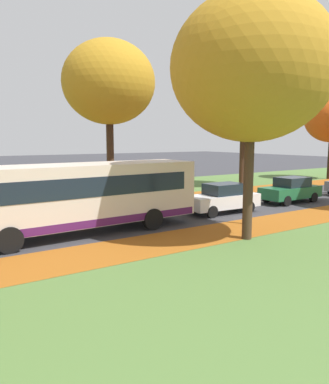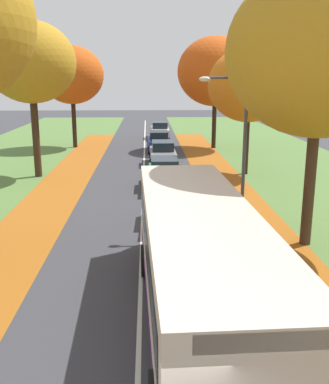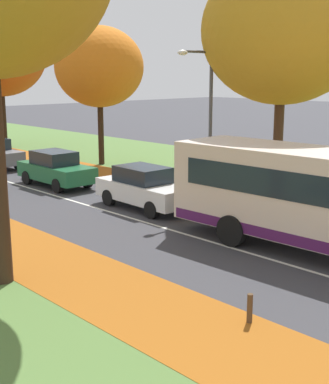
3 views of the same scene
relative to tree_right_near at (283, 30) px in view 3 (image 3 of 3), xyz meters
name	(u,v)px [view 3 (image 3 of 3)]	position (x,y,z in m)	size (l,w,h in m)	color
leaf_litter_left	(10,243)	(-10.58, 2.34, -6.70)	(2.80, 60.00, 0.00)	#9E5619
grass_verge_right	(184,167)	(3.22, 8.34, -6.71)	(12.00, 90.00, 0.01)	#517538
leaf_litter_right	(210,197)	(-1.38, 2.34, -6.70)	(2.80, 60.00, 0.00)	#9E5619
road_centre_line	(40,191)	(-5.98, 8.34, -6.71)	(0.12, 80.00, 0.01)	silver
tree_right_near	(283,30)	(0.00, 0.00, 0.00)	(6.29, 6.29, 9.55)	#422D1E
tree_right_mid	(99,67)	(0.41, 12.23, -1.26)	(4.94, 4.94, 7.69)	black
tree_right_far	(0,55)	(-0.04, 22.92, -0.35)	(6.30, 6.30, 9.20)	black
bollard_fourth	(250,308)	(-9.54, -6.00, -6.39)	(0.12, 0.12, 0.64)	#4C3823
streetlamp_right	(205,109)	(-2.31, 1.86, -2.98)	(1.89, 0.28, 6.00)	#47474C
car_white_lead	(144,188)	(-4.64, 2.83, -5.90)	(1.88, 4.25, 1.62)	silver
car_green_following	(56,169)	(-4.82, 8.79, -5.90)	(1.79, 4.20, 1.62)	#1E6038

